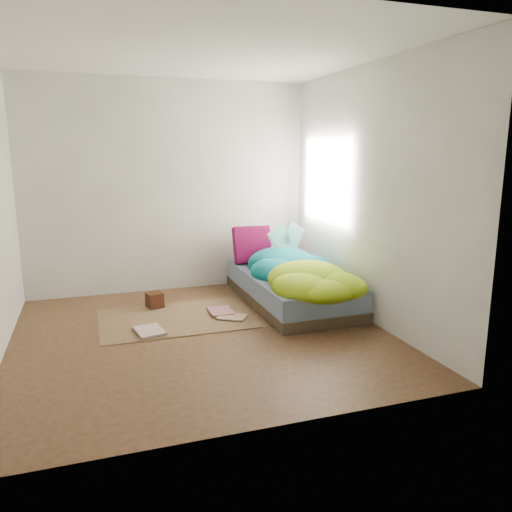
# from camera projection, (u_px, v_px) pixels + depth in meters

# --- Properties ---
(ground) EXTENTS (3.50, 3.50, 0.00)m
(ground) POSITION_uv_depth(u_px,v_px,m) (202.00, 335.00, 4.82)
(ground) COLOR #3F2618
(ground) RESTS_ON ground
(room_walls) EXTENTS (3.54, 3.54, 2.62)m
(room_walls) POSITION_uv_depth(u_px,v_px,m) (200.00, 164.00, 4.49)
(room_walls) COLOR beige
(room_walls) RESTS_ON ground
(bed) EXTENTS (1.00, 2.00, 0.34)m
(bed) POSITION_uv_depth(u_px,v_px,m) (291.00, 288.00, 5.83)
(bed) COLOR #362D1D
(bed) RESTS_ON ground
(duvet) EXTENTS (0.96, 1.84, 0.34)m
(duvet) POSITION_uv_depth(u_px,v_px,m) (299.00, 264.00, 5.56)
(duvet) COLOR #076677
(duvet) RESTS_ON bed
(rug) EXTENTS (1.60, 1.10, 0.01)m
(rug) POSITION_uv_depth(u_px,v_px,m) (177.00, 318.00, 5.28)
(rug) COLOR brown
(rug) RESTS_ON ground
(pillow_floral) EXTENTS (0.65, 0.49, 0.13)m
(pillow_floral) POSITION_uv_depth(u_px,v_px,m) (272.00, 255.00, 6.54)
(pillow_floral) COLOR beige
(pillow_floral) RESTS_ON bed
(pillow_magenta) EXTENTS (0.47, 0.16, 0.47)m
(pillow_magenta) POSITION_uv_depth(u_px,v_px,m) (252.00, 245.00, 6.32)
(pillow_magenta) COLOR #4A042C
(pillow_magenta) RESTS_ON bed
(open_book) EXTENTS (0.45, 0.22, 0.27)m
(open_book) POSITION_uv_depth(u_px,v_px,m) (287.00, 229.00, 6.06)
(open_book) COLOR #287C31
(open_book) RESTS_ON duvet
(wooden_box) EXTENTS (0.20, 0.20, 0.17)m
(wooden_box) POSITION_uv_depth(u_px,v_px,m) (155.00, 300.00, 5.62)
(wooden_box) COLOR #351A0C
(wooden_box) RESTS_ON rug
(floor_book_a) EXTENTS (0.30, 0.37, 0.03)m
(floor_book_a) POSITION_uv_depth(u_px,v_px,m) (137.00, 333.00, 4.80)
(floor_book_a) COLOR silver
(floor_book_a) RESTS_ON rug
(floor_book_b) EXTENTS (0.25, 0.34, 0.03)m
(floor_book_b) POSITION_uv_depth(u_px,v_px,m) (209.00, 313.00, 5.40)
(floor_book_b) COLOR pink
(floor_book_b) RESTS_ON rug
(floor_book_c) EXTENTS (0.36, 0.34, 0.02)m
(floor_book_c) POSITION_uv_depth(u_px,v_px,m) (229.00, 320.00, 5.17)
(floor_book_c) COLOR tan
(floor_book_c) RESTS_ON rug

